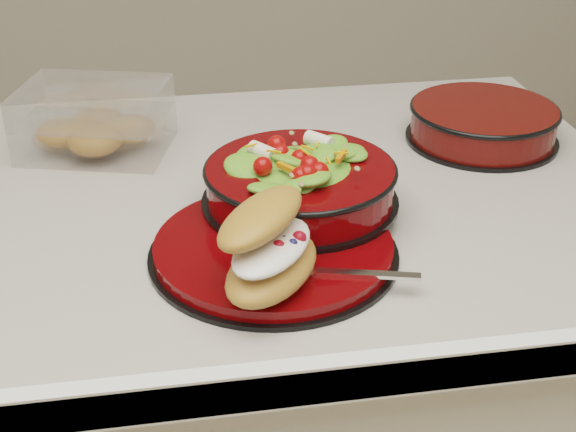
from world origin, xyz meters
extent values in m
cube|color=#B9B4A9|center=(0.00, 0.00, 0.88)|extent=(1.24, 0.74, 0.04)
cube|color=white|center=(0.00, -0.36, 0.88)|extent=(1.24, 0.02, 0.05)
cylinder|color=black|center=(0.10, -0.16, 0.90)|extent=(0.29, 0.29, 0.01)
cylinder|color=#570303|center=(0.10, -0.16, 0.91)|extent=(0.27, 0.27, 0.01)
torus|color=black|center=(0.11, -0.17, 0.92)|extent=(0.15, 0.15, 0.01)
cylinder|color=black|center=(0.15, -0.08, 0.92)|extent=(0.24, 0.24, 0.01)
cylinder|color=#570303|center=(0.15, -0.08, 0.95)|extent=(0.23, 0.23, 0.04)
torus|color=black|center=(0.15, -0.08, 0.97)|extent=(0.24, 0.24, 0.01)
ellipsoid|color=#3D7520|center=(0.15, -0.08, 0.96)|extent=(0.19, 0.19, 0.08)
sphere|color=red|center=(0.20, -0.08, 1.01)|extent=(0.02, 0.02, 0.02)
sphere|color=red|center=(0.18, -0.05, 1.01)|extent=(0.02, 0.02, 0.02)
sphere|color=red|center=(0.15, -0.03, 1.01)|extent=(0.02, 0.02, 0.02)
sphere|color=red|center=(0.12, -0.05, 1.01)|extent=(0.02, 0.02, 0.02)
sphere|color=red|center=(0.10, -0.08, 1.01)|extent=(0.02, 0.02, 0.02)
sphere|color=red|center=(0.12, -0.11, 1.01)|extent=(0.02, 0.02, 0.02)
sphere|color=red|center=(0.15, -0.13, 1.01)|extent=(0.02, 0.02, 0.02)
sphere|color=red|center=(0.18, -0.11, 1.01)|extent=(0.02, 0.02, 0.02)
cylinder|color=silver|center=(0.18, -0.04, 1.01)|extent=(0.04, 0.04, 0.02)
cylinder|color=silver|center=(0.11, -0.06, 1.01)|extent=(0.04, 0.03, 0.02)
cube|color=orange|center=(0.13, -0.11, 1.01)|extent=(0.03, 0.03, 0.01)
cube|color=orange|center=(0.20, -0.09, 1.01)|extent=(0.03, 0.02, 0.01)
ellipsoid|color=#B57737|center=(0.09, -0.25, 0.94)|extent=(0.15, 0.16, 0.04)
ellipsoid|color=white|center=(0.09, -0.25, 0.97)|extent=(0.12, 0.14, 0.02)
ellipsoid|color=#B57737|center=(0.09, -0.23, 0.99)|extent=(0.14, 0.15, 0.03)
sphere|color=#AC0C16|center=(0.07, -0.25, 0.97)|extent=(0.02, 0.02, 0.02)
sphere|color=#AC0C16|center=(0.10, -0.26, 0.97)|extent=(0.02, 0.02, 0.02)
sphere|color=#AC0C16|center=(0.12, -0.25, 0.97)|extent=(0.02, 0.02, 0.02)
sphere|color=#AC0C16|center=(0.08, -0.24, 0.97)|extent=(0.02, 0.02, 0.02)
sphere|color=#191947|center=(0.08, -0.24, 0.97)|extent=(0.01, 0.01, 0.01)
sphere|color=#191947|center=(0.10, -0.25, 0.97)|extent=(0.01, 0.01, 0.01)
sphere|color=#191947|center=(0.09, -0.25, 0.97)|extent=(0.01, 0.01, 0.01)
sphere|color=#191947|center=(0.11, -0.26, 0.97)|extent=(0.01, 0.01, 0.01)
cube|color=silver|center=(0.19, -0.25, 0.92)|extent=(0.12, 0.04, 0.00)
cube|color=silver|center=(0.12, -0.23, 0.92)|extent=(0.04, 0.03, 0.00)
cube|color=white|center=(-0.10, 0.17, 0.93)|extent=(0.23, 0.20, 0.05)
cube|color=white|center=(-0.10, 0.17, 0.97)|extent=(0.23, 0.20, 0.04)
ellipsoid|color=#B57737|center=(-0.15, 0.17, 0.93)|extent=(0.08, 0.06, 0.04)
ellipsoid|color=#B57737|center=(-0.06, 0.17, 0.93)|extent=(0.08, 0.06, 0.04)
ellipsoid|color=#B57737|center=(-0.10, 0.20, 0.93)|extent=(0.08, 0.06, 0.04)
ellipsoid|color=#B57737|center=(-0.10, 0.13, 0.93)|extent=(0.08, 0.06, 0.04)
cylinder|color=black|center=(0.46, 0.11, 0.90)|extent=(0.23, 0.23, 0.01)
cylinder|color=#4D0805|center=(0.46, 0.11, 0.93)|extent=(0.21, 0.21, 0.05)
torus|color=black|center=(0.46, 0.11, 0.95)|extent=(0.22, 0.22, 0.01)
camera|label=1|loc=(-0.01, -0.93, 1.39)|focal=50.00mm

